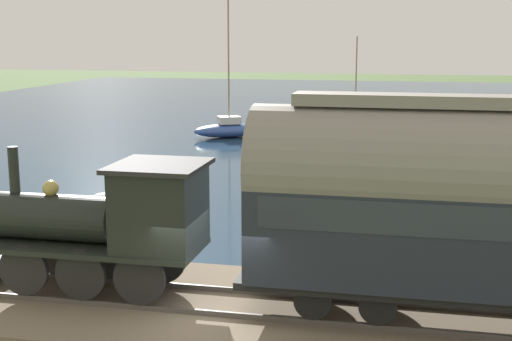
# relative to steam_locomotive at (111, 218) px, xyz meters

# --- Properties ---
(ground_plane) EXTENTS (200.00, 200.00, 0.00)m
(ground_plane) POSITION_rel_steam_locomotive_xyz_m (-0.48, -2.53, -2.37)
(ground_plane) COLOR #476033
(harbor_water) EXTENTS (80.00, 80.00, 0.01)m
(harbor_water) POSITION_rel_steam_locomotive_xyz_m (42.87, -2.53, -2.36)
(harbor_water) COLOR navy
(harbor_water) RESTS_ON ground
(rail_embankment) EXTENTS (5.14, 56.00, 0.71)m
(rail_embankment) POSITION_rel_steam_locomotive_xyz_m (-0.00, -2.53, -2.07)
(rail_embankment) COLOR #756651
(rail_embankment) RESTS_ON ground
(steam_locomotive) EXTENTS (2.01, 5.46, 3.18)m
(steam_locomotive) POSITION_rel_steam_locomotive_xyz_m (0.00, 0.00, 0.00)
(steam_locomotive) COLOR black
(steam_locomotive) RESTS_ON rail_embankment
(passenger_coach) EXTENTS (2.46, 10.37, 4.50)m
(passenger_coach) POSITION_rel_steam_locomotive_xyz_m (-0.00, -8.20, 0.79)
(passenger_coach) COLOR black
(passenger_coach) RESTS_ON rail_embankment
(sailboat_blue) EXTENTS (3.73, 4.73, 9.12)m
(sailboat_blue) POSITION_rel_steam_locomotive_xyz_m (28.25, 4.57, -1.83)
(sailboat_blue) COLOR #335199
(sailboat_blue) RESTS_ON harbor_water
(sailboat_teal) EXTENTS (3.08, 6.18, 6.11)m
(sailboat_teal) POSITION_rel_steam_locomotive_xyz_m (38.85, -2.38, -1.77)
(sailboat_teal) COLOR #1E707A
(sailboat_teal) RESTS_ON harbor_water
(rowboat_near_shore) EXTENTS (1.31, 1.97, 0.46)m
(rowboat_near_shore) POSITION_rel_steam_locomotive_xyz_m (10.11, -7.29, -2.13)
(rowboat_near_shore) COLOR silver
(rowboat_near_shore) RESTS_ON harbor_water
(rowboat_mid_harbor) EXTENTS (1.00, 2.85, 0.36)m
(rowboat_mid_harbor) POSITION_rel_steam_locomotive_xyz_m (10.70, 4.09, -2.18)
(rowboat_mid_harbor) COLOR silver
(rowboat_mid_harbor) RESTS_ON harbor_water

